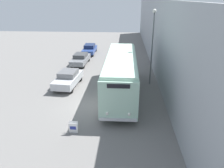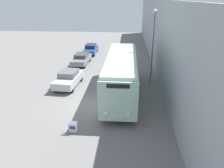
% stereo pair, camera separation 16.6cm
% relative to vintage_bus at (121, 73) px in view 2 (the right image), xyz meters
% --- Properties ---
extents(ground_plane, '(80.00, 80.00, 0.00)m').
position_rel_vintage_bus_xyz_m(ground_plane, '(-1.93, -2.59, -2.01)').
color(ground_plane, slate).
extents(building_wall_right, '(0.30, 60.00, 8.12)m').
position_rel_vintage_bus_xyz_m(building_wall_right, '(3.90, 7.41, 2.05)').
color(building_wall_right, '#9EA3A8').
rests_on(building_wall_right, ground_plane).
extents(vintage_bus, '(2.68, 11.48, 3.56)m').
position_rel_vintage_bus_xyz_m(vintage_bus, '(0.00, 0.00, 0.00)').
color(vintage_bus, black).
rests_on(vintage_bus, ground_plane).
extents(sign_board, '(0.57, 0.30, 0.79)m').
position_rel_vintage_bus_xyz_m(sign_board, '(-2.90, -6.47, -1.63)').
color(sign_board, gray).
rests_on(sign_board, ground_plane).
extents(streetlamp, '(0.36, 0.36, 7.32)m').
position_rel_vintage_bus_xyz_m(streetlamp, '(2.91, 2.57, 2.65)').
color(streetlamp, '#595E60').
rests_on(streetlamp, ground_plane).
extents(parked_car_near, '(2.22, 4.64, 1.55)m').
position_rel_vintage_bus_xyz_m(parked_car_near, '(-5.26, 1.53, -1.21)').
color(parked_car_near, black).
rests_on(parked_car_near, ground_plane).
extents(parked_car_mid, '(1.98, 4.73, 1.41)m').
position_rel_vintage_bus_xyz_m(parked_car_mid, '(-5.56, 9.11, -1.27)').
color(parked_car_mid, black).
rests_on(parked_car_mid, ground_plane).
extents(parked_car_far, '(1.78, 4.76, 1.45)m').
position_rel_vintage_bus_xyz_m(parked_car_far, '(-5.30, 14.98, -1.27)').
color(parked_car_far, black).
rests_on(parked_car_far, ground_plane).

